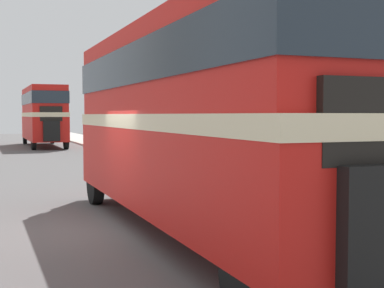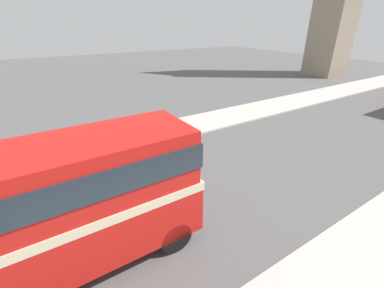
{
  "view_description": "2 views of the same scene",
  "coord_description": "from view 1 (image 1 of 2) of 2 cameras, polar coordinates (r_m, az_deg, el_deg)",
  "views": [
    {
      "loc": [
        -2.29,
        -10.96,
        2.41
      ],
      "look_at": [
        1.62,
        -1.04,
        1.83
      ],
      "focal_mm": 50.0,
      "sensor_mm": 36.0,
      "label": 1
    },
    {
      "loc": [
        8.35,
        0.42,
        6.97
      ],
      "look_at": [
        0.0,
        5.77,
        2.27
      ],
      "focal_mm": 24.0,
      "sensor_mm": 36.0,
      "label": 2
    }
  ],
  "objects": [
    {
      "name": "bicycle_on_pavement",
      "position": [
        34.92,
        -7.23,
        -0.06
      ],
      "size": [
        0.05,
        1.76,
        0.78
      ],
      "color": "black",
      "rests_on": "sidewalk_right"
    },
    {
      "name": "double_decker_bus",
      "position": [
        10.65,
        0.04,
        3.61
      ],
      "size": [
        2.46,
        11.08,
        4.18
      ],
      "color": "red",
      "rests_on": "ground_plane"
    },
    {
      "name": "street_lamp",
      "position": [
        12.66,
        17.34,
        9.99
      ],
      "size": [
        0.36,
        0.36,
        5.86
      ],
      "color": "#38383D",
      "rests_on": "sidewalk_right"
    },
    {
      "name": "pedestrian_walking",
      "position": [
        25.97,
        -2.34,
        0.18
      ],
      "size": [
        0.34,
        0.34,
        1.69
      ],
      "color": "#282833",
      "rests_on": "sidewalk_right"
    },
    {
      "name": "sidewalk_right",
      "position": [
        14.4,
        17.89,
        -6.42
      ],
      "size": [
        3.5,
        120.0,
        0.12
      ],
      "color": "#B7B2A8",
      "rests_on": "ground_plane"
    },
    {
      "name": "bus_distant",
      "position": [
        42.26,
        -15.57,
        3.36
      ],
      "size": [
        2.49,
        10.12,
        4.47
      ],
      "color": "red",
      "rests_on": "ground_plane"
    },
    {
      "name": "shop_building_block",
      "position": [
        41.16,
        12.32,
        5.34
      ],
      "size": [
        21.81,
        11.96,
        8.1
      ],
      "color": "#999EA8",
      "rests_on": "ground_plane"
    },
    {
      "name": "ground_plane",
      "position": [
        11.46,
        -9.6,
        -9.06
      ],
      "size": [
        120.0,
        120.0,
        0.0
      ],
      "primitive_type": "plane",
      "color": "#565454"
    }
  ]
}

